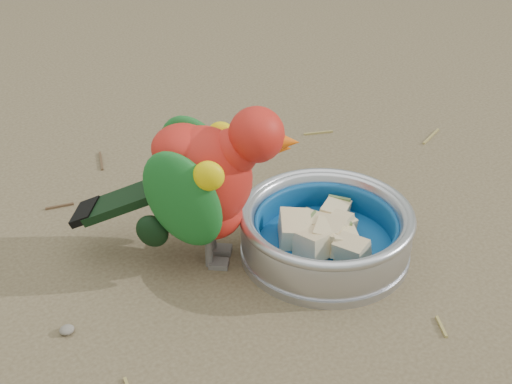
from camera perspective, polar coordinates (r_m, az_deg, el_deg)
ground at (r=0.76m, az=1.92°, el=-10.26°), size 60.00×60.00×0.00m
food_bowl at (r=0.85m, az=5.51°, el=-4.51°), size 0.20×0.20×0.02m
bowl_wall at (r=0.84m, az=5.62°, el=-2.87°), size 0.20×0.20×0.04m
fruit_wedges at (r=0.84m, az=5.60°, el=-3.26°), size 0.12×0.12×0.03m
lory_parrot at (r=0.80m, az=-4.14°, el=0.15°), size 0.25×0.24×0.19m
ground_debris at (r=0.78m, az=2.91°, el=-8.83°), size 0.90×0.80×0.01m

